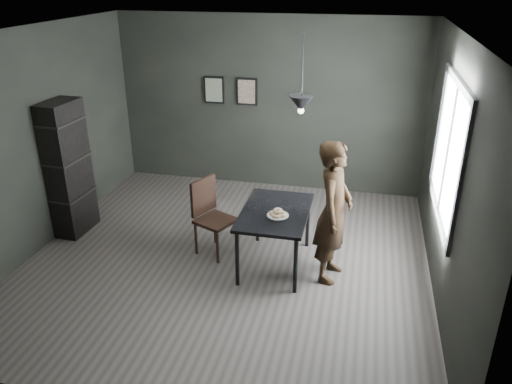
% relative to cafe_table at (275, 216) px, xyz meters
% --- Properties ---
extents(ground, '(5.00, 5.00, 0.00)m').
position_rel_cafe_table_xyz_m(ground, '(-0.60, 0.00, -0.67)').
color(ground, '#36322E').
rests_on(ground, ground).
extents(back_wall, '(5.00, 0.10, 2.80)m').
position_rel_cafe_table_xyz_m(back_wall, '(-0.60, 2.50, 0.73)').
color(back_wall, black).
rests_on(back_wall, ground).
extents(ceiling, '(5.00, 5.00, 0.02)m').
position_rel_cafe_table_xyz_m(ceiling, '(-0.60, 0.00, 2.13)').
color(ceiling, silver).
rests_on(ceiling, ground).
extents(window_assembly, '(0.04, 1.96, 1.56)m').
position_rel_cafe_table_xyz_m(window_assembly, '(1.87, 0.20, 0.93)').
color(window_assembly, white).
rests_on(window_assembly, ground).
extents(cafe_table, '(0.80, 1.20, 0.75)m').
position_rel_cafe_table_xyz_m(cafe_table, '(0.00, 0.00, 0.00)').
color(cafe_table, black).
rests_on(cafe_table, ground).
extents(white_plate, '(0.23, 0.23, 0.01)m').
position_rel_cafe_table_xyz_m(white_plate, '(0.06, -0.14, 0.08)').
color(white_plate, white).
rests_on(white_plate, cafe_table).
extents(donut_pile, '(0.21, 0.21, 0.09)m').
position_rel_cafe_table_xyz_m(donut_pile, '(0.06, -0.14, 0.12)').
color(donut_pile, '#F2E3BC').
rests_on(donut_pile, white_plate).
extents(woman, '(0.51, 0.69, 1.72)m').
position_rel_cafe_table_xyz_m(woman, '(0.70, -0.11, 0.19)').
color(woman, black).
rests_on(woman, ground).
extents(wood_chair, '(0.57, 0.57, 1.00)m').
position_rel_cafe_table_xyz_m(wood_chair, '(-0.88, 0.15, -0.10)').
color(wood_chair, black).
rests_on(wood_chair, ground).
extents(shelf_unit, '(0.38, 0.64, 1.86)m').
position_rel_cafe_table_xyz_m(shelf_unit, '(-2.92, 0.28, 0.26)').
color(shelf_unit, black).
rests_on(shelf_unit, ground).
extents(pendant_lamp, '(0.28, 0.28, 0.86)m').
position_rel_cafe_table_xyz_m(pendant_lamp, '(0.25, 0.10, 1.38)').
color(pendant_lamp, black).
rests_on(pendant_lamp, ground).
extents(framed_print_left, '(0.34, 0.04, 0.44)m').
position_rel_cafe_table_xyz_m(framed_print_left, '(-1.50, 2.47, 0.93)').
color(framed_print_left, black).
rests_on(framed_print_left, ground).
extents(framed_print_right, '(0.34, 0.04, 0.44)m').
position_rel_cafe_table_xyz_m(framed_print_right, '(-0.95, 2.47, 0.93)').
color(framed_print_right, black).
rests_on(framed_print_right, ground).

